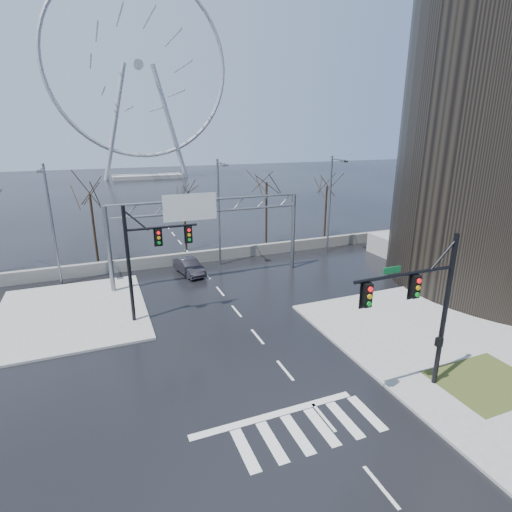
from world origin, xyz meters
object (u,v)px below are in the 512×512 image
signal_mast_near (426,302)px  sign_gantry (204,222)px  ferris_wheel (139,73)px  car (189,266)px  signal_mast_far (146,252)px

signal_mast_near → sign_gantry: signal_mast_near is taller
ferris_wheel → car: bearing=-94.7°
sign_gantry → car: 5.02m
signal_mast_far → ferris_wheel: bearing=82.8°
signal_mast_near → sign_gantry: (-5.52, 19.00, 0.31)m
signal_mast_far → ferris_wheel: ferris_wheel is taller
signal_mast_far → ferris_wheel: 89.30m
sign_gantry → car: sign_gantry is taller
sign_gantry → ferris_wheel: (5.38, 80.04, 20.95)m
signal_mast_near → car: (-6.52, 21.04, -4.17)m
signal_mast_near → car: 22.42m
signal_mast_far → car: (4.49, 8.04, -4.13)m
signal_mast_far → ferris_wheel: (10.87, 86.04, 21.30)m
signal_mast_far → car: signal_mast_far is taller
sign_gantry → ferris_wheel: ferris_wheel is taller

